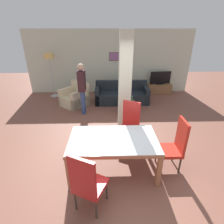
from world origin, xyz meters
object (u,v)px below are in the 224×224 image
object	(u,v)px
dining_chair_near_left	(87,183)
sofa	(122,95)
coffee_table	(127,108)
armchair	(75,98)
dining_chair_head_right	(175,144)
dining_table	(113,145)
tv_stand	(159,88)
standing_person	(82,86)
floor_lamp	(49,60)
bottle	(132,101)
tv_screen	(160,78)
dining_chair_far_right	(130,123)

from	to	relation	value
dining_chair_near_left	sofa	xyz separation A→B (m)	(0.90, 4.67, -0.31)
sofa	coffee_table	distance (m)	1.06
armchair	sofa	bearing A→B (deg)	-131.44
dining_chair_head_right	armchair	size ratio (longest dim) A/B	0.96
dining_table	tv_stand	world-z (taller)	dining_table
standing_person	dining_table	bearing A→B (deg)	20.33
floor_lamp	dining_chair_near_left	bearing A→B (deg)	-69.77
armchair	standing_person	world-z (taller)	standing_person
dining_table	dining_chair_head_right	world-z (taller)	dining_chair_head_right
dining_chair_near_left	standing_person	size ratio (longest dim) A/B	0.66
bottle	tv_screen	size ratio (longest dim) A/B	0.31
dining_table	floor_lamp	world-z (taller)	floor_lamp
coffee_table	bottle	world-z (taller)	bottle
tv_screen	floor_lamp	bearing A→B (deg)	-3.93
floor_lamp	tv_stand	bearing A→B (deg)	3.02
sofa	floor_lamp	size ratio (longest dim) A/B	1.14
tv_stand	floor_lamp	size ratio (longest dim) A/B	0.58
sofa	armchair	distance (m)	1.83
dining_chair_head_right	sofa	xyz separation A→B (m)	(-0.77, 3.75, -0.31)
tv_stand	tv_screen	world-z (taller)	tv_screen
armchair	floor_lamp	size ratio (longest dim) A/B	0.65
standing_person	bottle	bearing A→B (deg)	85.63
armchair	tv_screen	xyz separation A→B (m)	(3.61, 1.30, 0.40)
coffee_table	dining_chair_near_left	bearing A→B (deg)	-105.61
dining_table	dining_chair_far_right	size ratio (longest dim) A/B	1.54
bottle	dining_chair_near_left	bearing A→B (deg)	-108.37
dining_table	armchair	bearing A→B (deg)	111.13
dining_chair_near_left	bottle	distance (m)	3.68
sofa	bottle	xyz separation A→B (m)	(0.25, -1.18, 0.21)
standing_person	dining_chair_far_right	bearing A→B (deg)	37.97
bottle	tv_stand	size ratio (longest dim) A/B	0.27
tv_screen	standing_person	world-z (taller)	standing_person
armchair	tv_stand	xyz separation A→B (m)	(3.61, 1.30, -0.08)
sofa	floor_lamp	distance (m)	3.25
dining_chair_far_right	floor_lamp	distance (m)	4.71
coffee_table	dining_chair_far_right	bearing A→B (deg)	-94.51
coffee_table	tv_stand	bearing A→B (deg)	50.30
coffee_table	tv_stand	world-z (taller)	tv_stand
dining_chair_head_right	sofa	world-z (taller)	dining_chair_head_right
sofa	standing_person	world-z (taller)	standing_person
dining_table	floor_lamp	xyz separation A→B (m)	(-2.43, 4.50, 0.94)
bottle	tv_screen	bearing A→B (deg)	54.54
dining_chair_head_right	bottle	bearing A→B (deg)	11.43
coffee_table	floor_lamp	distance (m)	3.76
dining_table	armchair	xyz separation A→B (m)	(-1.33, 3.45, -0.31)
dining_chair_far_right	tv_screen	distance (m)	4.27
armchair	bottle	bearing A→B (deg)	-164.09
dining_chair_head_right	tv_screen	bearing A→B (deg)	-12.24
dining_chair_far_right	tv_stand	world-z (taller)	dining_chair_far_right
sofa	coffee_table	world-z (taller)	sofa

